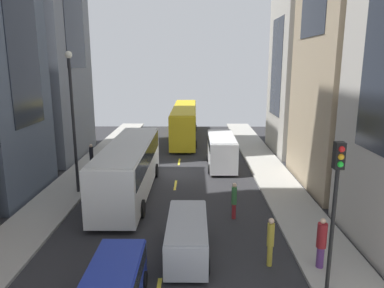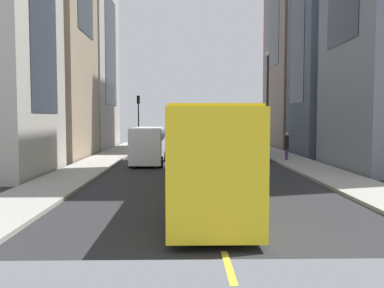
# 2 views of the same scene
# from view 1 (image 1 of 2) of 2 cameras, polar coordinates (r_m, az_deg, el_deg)

# --- Properties ---
(ground_plane) EXTENTS (41.08, 41.08, 0.00)m
(ground_plane) POSITION_cam_1_polar(r_m,az_deg,el_deg) (27.84, -2.31, -4.50)
(ground_plane) COLOR #28282B
(sidewalk_west) EXTENTS (2.88, 44.00, 0.15)m
(sidewalk_west) POSITION_cam_1_polar(r_m,az_deg,el_deg) (29.04, -16.48, -4.14)
(sidewalk_west) COLOR #9E9B93
(sidewalk_west) RESTS_ON ground
(sidewalk_east) EXTENTS (2.88, 44.00, 0.15)m
(sidewalk_east) POSITION_cam_1_polar(r_m,az_deg,el_deg) (28.37, 12.20, -4.30)
(sidewalk_east) COLOR #9E9B93
(sidewalk_east) RESTS_ON ground
(lane_stripe_2) EXTENTS (0.16, 2.00, 0.01)m
(lane_stripe_2) POSITION_cam_1_polar(r_m,az_deg,el_deg) (19.44, -3.62, -12.34)
(lane_stripe_2) COLOR yellow
(lane_stripe_2) RESTS_ON ground
(lane_stripe_3) EXTENTS (0.16, 2.00, 0.01)m
(lane_stripe_3) POSITION_cam_1_polar(r_m,az_deg,el_deg) (24.99, -2.65, -6.52)
(lane_stripe_3) COLOR yellow
(lane_stripe_3) RESTS_ON ground
(lane_stripe_4) EXTENTS (0.16, 2.00, 0.01)m
(lane_stripe_4) POSITION_cam_1_polar(r_m,az_deg,el_deg) (30.71, -2.04, -2.84)
(lane_stripe_4) COLOR yellow
(lane_stripe_4) RESTS_ON ground
(lane_stripe_5) EXTENTS (0.16, 2.00, 0.01)m
(lane_stripe_5) POSITION_cam_1_polar(r_m,az_deg,el_deg) (36.53, -1.63, -0.32)
(lane_stripe_5) COLOR yellow
(lane_stripe_5) RESTS_ON ground
(lane_stripe_6) EXTENTS (0.16, 2.00, 0.01)m
(lane_stripe_6) POSITION_cam_1_polar(r_m,az_deg,el_deg) (42.39, -1.34, 1.51)
(lane_stripe_6) COLOR yellow
(lane_stripe_6) RESTS_ON ground
(lane_stripe_7) EXTENTS (0.16, 2.00, 0.01)m
(lane_stripe_7) POSITION_cam_1_polar(r_m,az_deg,el_deg) (48.29, -1.11, 2.89)
(lane_stripe_7) COLOR yellow
(lane_stripe_7) RESTS_ON ground
(building_east_2) EXTENTS (7.30, 7.55, 15.66)m
(building_east_2) POSITION_cam_1_polar(r_m,az_deg,el_deg) (35.22, 19.09, 11.37)
(building_east_2) COLOR #B7B2A8
(building_east_2) RESTS_ON ground
(city_bus_white) EXTENTS (2.80, 11.48, 3.35)m
(city_bus_white) POSITION_cam_1_polar(r_m,az_deg,el_deg) (23.05, -9.89, -3.15)
(city_bus_white) COLOR silver
(city_bus_white) RESTS_ON ground
(streetcar_yellow) EXTENTS (2.70, 14.88, 3.59)m
(streetcar_yellow) POSITION_cam_1_polar(r_m,az_deg,el_deg) (39.79, -1.20, 3.87)
(streetcar_yellow) COLOR yellow
(streetcar_yellow) RESTS_ON ground
(delivery_van_white) EXTENTS (2.25, 5.85, 2.58)m
(delivery_van_white) POSITION_cam_1_polar(r_m,az_deg,el_deg) (28.93, 4.70, -0.77)
(delivery_van_white) COLOR white
(delivery_van_white) RESTS_ON ground
(car_silver_0) EXTENTS (1.88, 4.66, 1.66)m
(car_silver_0) POSITION_cam_1_polar(r_m,az_deg,el_deg) (16.09, -0.78, -14.06)
(car_silver_0) COLOR #B7BABF
(car_silver_0) RESTS_ON ground
(car_blue_1) EXTENTS (1.88, 4.14, 1.61)m
(car_blue_1) POSITION_cam_1_polar(r_m,az_deg,el_deg) (13.23, -12.39, -20.98)
(car_blue_1) COLOR #2338AD
(car_blue_1) RESTS_ON ground
(pedestrian_walking_far) EXTENTS (0.29, 0.29, 2.02)m
(pedestrian_walking_far) POSITION_cam_1_polar(r_m,az_deg,el_deg) (19.62, 6.68, -8.67)
(pedestrian_walking_far) COLOR maroon
(pedestrian_walking_far) RESTS_ON ground
(pedestrian_waiting_curb) EXTENTS (0.30, 0.30, 2.03)m
(pedestrian_waiting_curb) POSITION_cam_1_polar(r_m,az_deg,el_deg) (28.75, -15.62, -1.82)
(pedestrian_waiting_curb) COLOR #593372
(pedestrian_waiting_curb) RESTS_ON ground
(pedestrian_crossing_near) EXTENTS (0.29, 0.29, 2.12)m
(pedestrian_crossing_near) POSITION_cam_1_polar(r_m,az_deg,el_deg) (15.57, 12.31, -14.62)
(pedestrian_crossing_near) COLOR gold
(pedestrian_crossing_near) RESTS_ON ground
(pedestrian_crossing_mid) EXTENTS (0.39, 0.39, 2.12)m
(pedestrian_crossing_mid) POSITION_cam_1_polar(r_m,az_deg,el_deg) (15.74, 19.80, -14.33)
(pedestrian_crossing_mid) COLOR #593372
(pedestrian_crossing_mid) RESTS_ON ground
(traffic_light_near_corner) EXTENTS (0.32, 0.44, 5.57)m
(traffic_light_near_corner) POSITION_cam_1_polar(r_m,az_deg,el_deg) (13.03, 21.82, -6.96)
(traffic_light_near_corner) COLOR black
(traffic_light_near_corner) RESTS_ON ground
(streetlamp_near) EXTENTS (0.44, 0.44, 8.77)m
(streetlamp_near) POSITION_cam_1_polar(r_m,az_deg,el_deg) (23.31, -18.38, 5.04)
(streetlamp_near) COLOR black
(streetlamp_near) RESTS_ON ground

